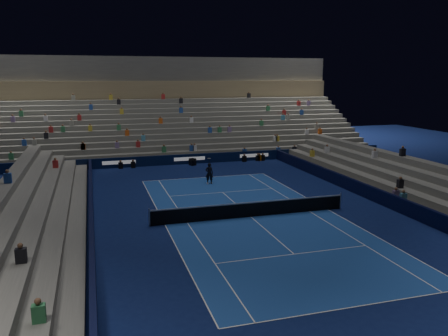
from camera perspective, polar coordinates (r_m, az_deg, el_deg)
name	(u,v)px	position (r m, az deg, el deg)	size (l,w,h in m)	color
ground	(251,217)	(28.77, 3.41, -6.20)	(90.00, 90.00, 0.00)	#0C1749
court_surface	(251,217)	(28.77, 3.41, -6.19)	(10.97, 23.77, 0.01)	#1C449A
sponsor_barrier_far	(189,159)	(45.98, -4.42, 1.15)	(44.00, 0.25, 1.00)	black
sponsor_barrier_east	(383,198)	(33.10, 19.46, -3.58)	(0.25, 37.00, 1.00)	black
sponsor_barrier_west	(91,223)	(27.04, -16.44, -6.73)	(0.25, 37.00, 1.00)	black
grandstand_main	(172,122)	(54.73, -6.55, 5.81)	(44.00, 15.20, 11.20)	slate
grandstand_east	(425,189)	(35.12, 24.10, -2.39)	(5.00, 37.00, 2.50)	slate
grandstand_west	(25,222)	(27.18, -23.85, -6.24)	(5.00, 37.00, 2.50)	slate
tennis_net	(251,209)	(28.62, 3.42, -5.24)	(12.90, 0.10, 1.10)	#B2B2B7
tennis_player	(209,173)	(37.23, -1.87, -0.68)	(0.64, 0.42, 1.77)	black
broadcast_camera	(193,162)	(45.23, -4.00, 0.79)	(0.71, 1.07, 0.69)	black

